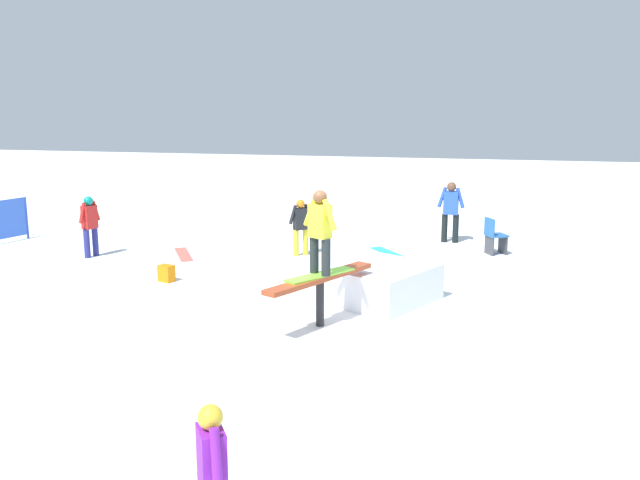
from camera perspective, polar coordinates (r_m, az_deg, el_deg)
ground_plane at (r=11.93m, az=0.00°, el=-6.86°), size 60.00×60.00×0.00m
rail_feature at (r=11.72m, az=0.00°, el=-3.51°), size 2.30×1.40×0.86m
snow_kicker_ramp at (r=13.21m, az=5.10°, el=-3.53°), size 2.29×2.17×0.66m
main_rider_on_rail at (r=11.52m, az=0.00°, el=0.55°), size 1.29×1.00×1.42m
bystander_black at (r=16.73m, az=-1.56°, el=1.27°), size 0.44×0.53×1.33m
bystander_blue at (r=18.45m, az=10.42°, el=2.47°), size 0.25×0.70×1.55m
bystander_red at (r=17.42m, az=-17.94°, el=1.30°), size 0.63×0.29×1.43m
bystander_purple at (r=6.08m, az=-8.61°, el=-18.28°), size 0.53×0.37×1.43m
loose_snowboard_cyan at (r=17.14m, az=5.51°, el=-1.03°), size 1.24×1.02×0.02m
loose_snowboard_coral at (r=17.22m, az=-10.87°, el=-1.13°), size 1.39×0.95×0.02m
folding_chair at (r=17.39m, az=13.79°, el=0.22°), size 0.59×0.59×0.88m
backpack_on_snow at (r=14.89m, az=-12.18°, el=-2.62°), size 0.31×0.36×0.34m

